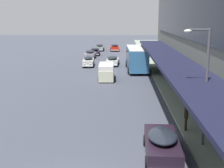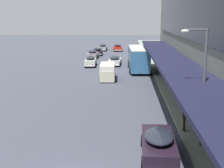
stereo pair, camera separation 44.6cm
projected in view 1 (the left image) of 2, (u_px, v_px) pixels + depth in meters
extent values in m
cube|color=teal|center=(137.00, 58.00, 44.47)|extent=(2.86, 9.34, 2.84)
cube|color=black|center=(137.00, 56.00, 44.39)|extent=(2.88, 8.60, 1.25)
cube|color=silver|center=(137.00, 48.00, 44.16)|extent=(2.76, 9.33, 0.12)
cube|color=black|center=(134.00, 47.00, 48.78)|extent=(1.28, 0.10, 0.36)
cylinder|color=black|center=(127.00, 64.00, 47.81)|extent=(0.28, 1.01, 1.00)
cylinder|color=black|center=(143.00, 64.00, 47.81)|extent=(0.28, 1.01, 1.00)
cylinder|color=black|center=(129.00, 70.00, 41.93)|extent=(0.28, 1.01, 1.00)
cylinder|color=black|center=(148.00, 70.00, 41.93)|extent=(0.28, 1.01, 1.00)
cube|color=black|center=(162.00, 145.00, 17.14)|extent=(1.94, 4.69, 0.84)
ellipsoid|color=#1E232D|center=(163.00, 136.00, 16.77)|extent=(1.65, 2.60, 0.53)
cube|color=silver|center=(158.00, 134.00, 19.50)|extent=(1.69, 0.18, 0.14)
sphere|color=silver|center=(151.00, 129.00, 19.43)|extent=(0.18, 0.18, 0.18)
sphere|color=silver|center=(166.00, 130.00, 19.37)|extent=(0.18, 0.18, 0.18)
cylinder|color=black|center=(145.00, 140.00, 18.66)|extent=(0.16, 0.64, 0.64)
cylinder|color=black|center=(174.00, 141.00, 18.54)|extent=(0.16, 0.64, 0.64)
cylinder|color=black|center=(146.00, 162.00, 15.86)|extent=(0.16, 0.64, 0.64)
cylinder|color=black|center=(182.00, 163.00, 15.75)|extent=(0.16, 0.64, 0.64)
cube|color=red|center=(115.00, 48.00, 70.49)|extent=(2.05, 4.27, 0.84)
ellipsoid|color=#1E232D|center=(115.00, 45.00, 70.15)|extent=(1.73, 2.38, 0.54)
cube|color=silver|center=(114.00, 48.00, 72.64)|extent=(1.76, 0.21, 0.14)
cube|color=silver|center=(115.00, 50.00, 68.46)|extent=(1.76, 0.21, 0.14)
sphere|color=silver|center=(112.00, 47.00, 72.54)|extent=(0.18, 0.18, 0.18)
sphere|color=silver|center=(117.00, 47.00, 72.56)|extent=(0.18, 0.18, 0.18)
cylinder|color=black|center=(111.00, 49.00, 71.81)|extent=(0.17, 0.65, 0.64)
cylinder|color=black|center=(119.00, 49.00, 71.85)|extent=(0.17, 0.65, 0.64)
cylinder|color=black|center=(111.00, 50.00, 69.28)|extent=(0.17, 0.65, 0.64)
cylinder|color=black|center=(119.00, 50.00, 69.31)|extent=(0.17, 0.65, 0.64)
cube|color=beige|center=(88.00, 62.00, 48.68)|extent=(1.81, 4.47, 0.83)
ellipsoid|color=#1E232D|center=(88.00, 58.00, 48.76)|extent=(1.53, 2.48, 0.56)
cube|color=silver|center=(88.00, 66.00, 46.54)|extent=(1.53, 0.19, 0.14)
cube|color=silver|center=(89.00, 62.00, 50.94)|extent=(1.53, 0.19, 0.14)
sphere|color=silver|center=(90.00, 64.00, 46.51)|extent=(0.18, 0.18, 0.18)
sphere|color=silver|center=(85.00, 64.00, 46.49)|extent=(0.18, 0.18, 0.18)
cylinder|color=black|center=(93.00, 65.00, 47.43)|extent=(0.17, 0.65, 0.64)
cylinder|color=black|center=(83.00, 65.00, 47.40)|extent=(0.17, 0.65, 0.64)
cylinder|color=black|center=(94.00, 63.00, 50.09)|extent=(0.17, 0.65, 0.64)
cylinder|color=black|center=(84.00, 63.00, 50.07)|extent=(0.17, 0.65, 0.64)
cube|color=gray|center=(90.00, 55.00, 57.68)|extent=(1.99, 4.09, 0.79)
ellipsoid|color=#1E232D|center=(90.00, 51.00, 57.74)|extent=(1.70, 2.27, 0.57)
cube|color=silver|center=(88.00, 58.00, 55.72)|extent=(1.76, 0.18, 0.14)
cube|color=silver|center=(91.00, 55.00, 59.75)|extent=(1.76, 0.18, 0.14)
sphere|color=silver|center=(91.00, 56.00, 55.65)|extent=(0.18, 0.18, 0.18)
sphere|color=silver|center=(86.00, 56.00, 55.72)|extent=(0.18, 0.18, 0.18)
cylinder|color=black|center=(94.00, 58.00, 56.47)|extent=(0.16, 0.64, 0.64)
cylinder|color=black|center=(84.00, 58.00, 56.59)|extent=(0.16, 0.64, 0.64)
cylinder|color=black|center=(96.00, 56.00, 58.90)|extent=(0.16, 0.64, 0.64)
cylinder|color=black|center=(86.00, 56.00, 59.02)|extent=(0.16, 0.64, 0.64)
cube|color=black|center=(95.00, 52.00, 62.81)|extent=(2.02, 4.59, 0.73)
ellipsoid|color=#1E232D|center=(95.00, 49.00, 62.90)|extent=(1.69, 2.56, 0.58)
cube|color=silver|center=(95.00, 55.00, 60.61)|extent=(1.68, 0.22, 0.14)
cube|color=silver|center=(95.00, 52.00, 65.10)|extent=(1.68, 0.22, 0.14)
sphere|color=silver|center=(97.00, 53.00, 60.60)|extent=(0.18, 0.18, 0.18)
sphere|color=silver|center=(92.00, 53.00, 60.57)|extent=(0.18, 0.18, 0.18)
cylinder|color=black|center=(99.00, 54.00, 61.53)|extent=(0.18, 0.65, 0.64)
cylinder|color=black|center=(90.00, 54.00, 61.48)|extent=(0.18, 0.65, 0.64)
cylinder|color=black|center=(99.00, 53.00, 64.25)|extent=(0.18, 0.65, 0.64)
cylinder|color=black|center=(91.00, 53.00, 64.21)|extent=(0.18, 0.65, 0.64)
cube|color=beige|center=(113.00, 61.00, 49.66)|extent=(2.02, 4.68, 0.74)
ellipsoid|color=#1E232D|center=(112.00, 58.00, 49.30)|extent=(1.71, 2.60, 0.60)
cube|color=silver|center=(114.00, 61.00, 52.00)|extent=(1.74, 0.20, 0.14)
cube|color=silver|center=(111.00, 65.00, 47.42)|extent=(1.74, 0.20, 0.14)
sphere|color=silver|center=(111.00, 59.00, 51.95)|extent=(0.18, 0.18, 0.18)
sphere|color=silver|center=(117.00, 59.00, 51.88)|extent=(0.18, 0.18, 0.18)
cylinder|color=black|center=(108.00, 62.00, 51.18)|extent=(0.17, 0.65, 0.64)
cylinder|color=black|center=(119.00, 62.00, 51.04)|extent=(0.17, 0.65, 0.64)
cylinder|color=black|center=(106.00, 64.00, 48.40)|extent=(0.17, 0.65, 0.64)
cylinder|color=black|center=(118.00, 65.00, 48.26)|extent=(0.17, 0.65, 0.64)
cube|color=gray|center=(100.00, 48.00, 70.94)|extent=(1.84, 4.03, 0.72)
ellipsoid|color=#1E232D|center=(100.00, 45.00, 71.01)|extent=(1.62, 2.22, 0.59)
cube|color=silver|center=(99.00, 50.00, 68.97)|extent=(1.74, 0.12, 0.14)
cube|color=silver|center=(100.00, 48.00, 73.00)|extent=(1.74, 0.12, 0.14)
sphere|color=silver|center=(101.00, 49.00, 68.93)|extent=(0.18, 0.18, 0.18)
sphere|color=silver|center=(97.00, 49.00, 68.96)|extent=(0.18, 0.18, 0.18)
cylinder|color=black|center=(103.00, 50.00, 69.75)|extent=(0.14, 0.64, 0.64)
cylinder|color=black|center=(95.00, 50.00, 69.81)|extent=(0.14, 0.64, 0.64)
cylinder|color=black|center=(104.00, 49.00, 72.19)|extent=(0.14, 0.64, 0.64)
cylinder|color=black|center=(96.00, 49.00, 72.25)|extent=(0.14, 0.64, 0.64)
cube|color=beige|center=(106.00, 74.00, 38.04)|extent=(1.89, 4.35, 1.29)
cube|color=white|center=(106.00, 67.00, 37.88)|extent=(1.85, 4.27, 0.83)
cube|color=black|center=(106.00, 68.00, 37.90)|extent=(1.91, 3.92, 0.41)
ellipsoid|color=beige|center=(107.00, 70.00, 40.07)|extent=(1.63, 0.65, 1.11)
cylinder|color=black|center=(99.00, 75.00, 39.35)|extent=(0.18, 0.64, 0.64)
cylinder|color=black|center=(113.00, 75.00, 39.36)|extent=(0.18, 0.64, 0.64)
cylinder|color=black|center=(99.00, 79.00, 36.92)|extent=(0.18, 0.64, 0.64)
cylinder|color=black|center=(113.00, 79.00, 36.92)|extent=(0.18, 0.64, 0.64)
cylinder|color=black|center=(186.00, 124.00, 20.81)|extent=(0.16, 0.16, 0.85)
cylinder|color=black|center=(186.00, 125.00, 20.65)|extent=(0.16, 0.16, 0.85)
cube|color=black|center=(186.00, 113.00, 20.57)|extent=(0.30, 0.43, 0.70)
cylinder|color=black|center=(186.00, 111.00, 20.81)|extent=(0.10, 0.10, 0.63)
cylinder|color=black|center=(186.00, 114.00, 20.31)|extent=(0.10, 0.10, 0.63)
sphere|color=tan|center=(187.00, 106.00, 20.47)|extent=(0.22, 0.22, 0.22)
cylinder|color=black|center=(187.00, 105.00, 20.45)|extent=(0.33, 0.33, 0.02)
cylinder|color=black|center=(187.00, 104.00, 20.44)|extent=(0.21, 0.21, 0.12)
cylinder|color=#4C4C51|center=(206.00, 89.00, 17.75)|extent=(0.16, 0.16, 6.83)
cylinder|color=#4C4C51|center=(199.00, 30.00, 17.07)|extent=(1.20, 0.10, 0.10)
ellipsoid|color=silver|center=(188.00, 31.00, 17.10)|extent=(0.44, 0.28, 0.20)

